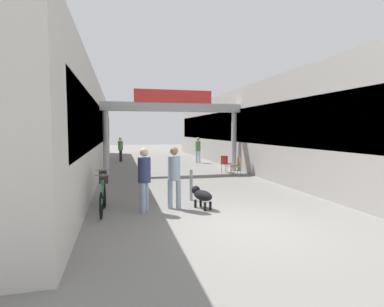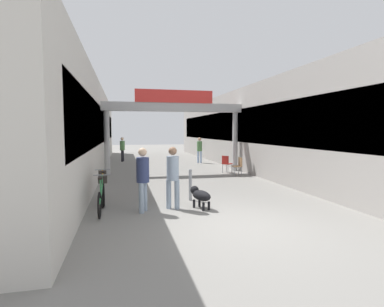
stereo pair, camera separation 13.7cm
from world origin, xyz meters
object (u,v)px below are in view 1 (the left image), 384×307
(bicycle_green_nearest, at_px, (103,196))
(pedestrian_elderly_walking, at_px, (121,148))
(cafe_chair_wood_nearer, at_px, (237,165))
(dog_on_leash, at_px, (201,195))
(pedestrian_carrying_crate, at_px, (198,148))
(bicycle_orange_second, at_px, (104,188))
(cafe_chair_red_farther, at_px, (225,162))
(bollard_post_metal, at_px, (191,184))
(pedestrian_companion, at_px, (144,175))
(pedestrian_with_dog, at_px, (174,173))

(bicycle_green_nearest, bearing_deg, pedestrian_elderly_walking, 87.59)
(cafe_chair_wood_nearer, bearing_deg, dog_on_leash, -121.51)
(pedestrian_carrying_crate, bearing_deg, bicycle_green_nearest, -116.68)
(dog_on_leash, xyz_separation_m, cafe_chair_wood_nearer, (3.32, 5.41, 0.16))
(bicycle_green_nearest, height_order, bicycle_orange_second, same)
(cafe_chair_red_farther, bearing_deg, bollard_post_metal, -119.82)
(pedestrian_carrying_crate, relative_size, cafe_chair_red_farther, 1.93)
(pedestrian_companion, relative_size, bicycle_green_nearest, 1.02)
(pedestrian_with_dog, bearing_deg, cafe_chair_wood_nearer, 52.41)
(pedestrian_carrying_crate, bearing_deg, bicycle_orange_second, -119.46)
(bicycle_green_nearest, bearing_deg, pedestrian_companion, -12.40)
(pedestrian_carrying_crate, height_order, bicycle_orange_second, pedestrian_carrying_crate)
(bicycle_orange_second, distance_m, bollard_post_metal, 2.68)
(pedestrian_companion, relative_size, bicycle_orange_second, 1.02)
(cafe_chair_red_farther, bearing_deg, bicycle_orange_second, -138.71)
(pedestrian_carrying_crate, xyz_separation_m, pedestrian_elderly_walking, (-5.05, 2.17, -0.01))
(pedestrian_companion, distance_m, bicycle_orange_second, 1.89)
(pedestrian_with_dog, distance_m, pedestrian_companion, 0.84)
(pedestrian_elderly_walking, distance_m, bicycle_orange_second, 12.18)
(pedestrian_companion, distance_m, pedestrian_carrying_crate, 12.28)
(pedestrian_carrying_crate, relative_size, cafe_chair_wood_nearer, 1.93)
(pedestrian_with_dog, relative_size, bicycle_green_nearest, 1.03)
(bollard_post_metal, xyz_separation_m, cafe_chair_wood_nearer, (3.36, 4.40, 0.03))
(cafe_chair_wood_nearer, bearing_deg, pedestrian_carrying_crate, 93.53)
(pedestrian_elderly_walking, relative_size, bollard_post_metal, 1.72)
(bicycle_green_nearest, distance_m, bollard_post_metal, 2.73)
(pedestrian_with_dog, distance_m, bollard_post_metal, 1.23)
(bicycle_orange_second, distance_m, cafe_chair_red_farther, 7.72)
(pedestrian_with_dog, xyz_separation_m, dog_on_leash, (0.75, -0.13, -0.62))
(pedestrian_carrying_crate, distance_m, bicycle_orange_second, 11.49)
(pedestrian_carrying_crate, height_order, pedestrian_elderly_walking, pedestrian_carrying_crate)
(pedestrian_with_dog, xyz_separation_m, bicycle_orange_second, (-1.95, 1.28, -0.56))
(pedestrian_companion, height_order, bollard_post_metal, pedestrian_companion)
(pedestrian_companion, bearing_deg, pedestrian_carrying_crate, 68.37)
(pedestrian_companion, bearing_deg, cafe_chair_wood_nearer, 47.90)
(pedestrian_with_dog, xyz_separation_m, cafe_chair_wood_nearer, (4.07, 5.28, -0.46))
(dog_on_leash, distance_m, bicycle_green_nearest, 2.68)
(pedestrian_with_dog, xyz_separation_m, pedestrian_elderly_walking, (-1.36, 13.44, -0.02))
(bollard_post_metal, bearing_deg, cafe_chair_red_farther, 60.18)
(bicycle_orange_second, bearing_deg, cafe_chair_wood_nearer, 33.62)
(bicycle_orange_second, bearing_deg, pedestrian_carrying_crate, 60.54)
(pedestrian_elderly_walking, relative_size, cafe_chair_red_farther, 1.92)
(pedestrian_with_dog, relative_size, pedestrian_companion, 1.00)
(pedestrian_companion, xyz_separation_m, bollard_post_metal, (1.53, 1.02, -0.49))
(cafe_chair_red_farther, bearing_deg, pedestrian_carrying_crate, 91.83)
(pedestrian_with_dog, bearing_deg, pedestrian_elderly_walking, 95.77)
(dog_on_leash, bearing_deg, pedestrian_companion, -179.61)
(pedestrian_carrying_crate, height_order, bicycle_green_nearest, pedestrian_carrying_crate)
(bicycle_orange_second, relative_size, cafe_chair_red_farther, 1.90)
(cafe_chair_wood_nearer, bearing_deg, bollard_post_metal, -127.39)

